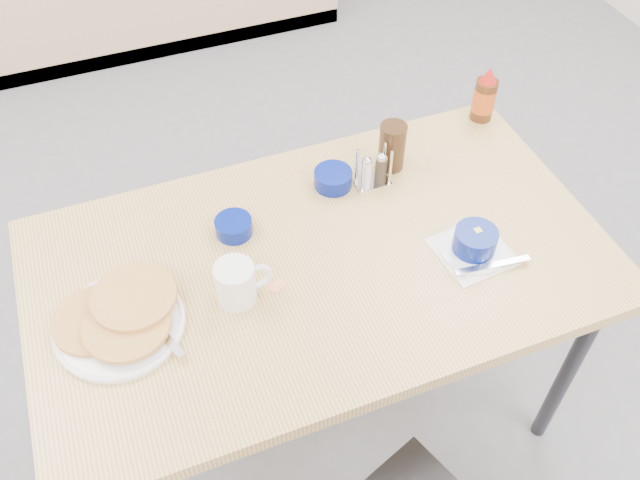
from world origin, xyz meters
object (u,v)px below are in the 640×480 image
object	(u,v)px
dining_table	(321,274)
butter_bowl	(333,179)
syrup_bottle	(485,97)
creamer_bowl	(234,227)
pancake_plate	(119,319)
grits_setting	(475,244)
condiment_caddy	(373,172)
amber_tumbler	(392,146)
coffee_mug	(237,282)

from	to	relation	value
dining_table	butter_bowl	world-z (taller)	butter_bowl
dining_table	butter_bowl	size ratio (longest dim) A/B	13.70
butter_bowl	syrup_bottle	size ratio (longest dim) A/B	0.60
dining_table	creamer_bowl	distance (m)	0.25
dining_table	pancake_plate	xyz separation A→B (m)	(-0.49, -0.02, 0.08)
creamer_bowl	grits_setting	bearing A→B (deg)	-27.51
creamer_bowl	condiment_caddy	world-z (taller)	condiment_caddy
amber_tumbler	condiment_caddy	xyz separation A→B (m)	(-0.07, -0.05, -0.03)
coffee_mug	butter_bowl	bearing A→B (deg)	38.32
dining_table	condiment_caddy	world-z (taller)	condiment_caddy
syrup_bottle	amber_tumbler	bearing A→B (deg)	-164.06
dining_table	pancake_plate	bearing A→B (deg)	-177.33
grits_setting	butter_bowl	bearing A→B (deg)	123.74
dining_table	creamer_bowl	xyz separation A→B (m)	(-0.17, 0.16, 0.08)
coffee_mug	condiment_caddy	xyz separation A→B (m)	(0.44, 0.24, -0.01)
dining_table	butter_bowl	bearing A→B (deg)	61.47
grits_setting	condiment_caddy	bearing A→B (deg)	112.15
pancake_plate	amber_tumbler	distance (m)	0.83
dining_table	condiment_caddy	bearing A→B (deg)	41.07
condiment_caddy	amber_tumbler	bearing A→B (deg)	31.78
coffee_mug	grits_setting	size ratio (longest dim) A/B	0.66
creamer_bowl	coffee_mug	bearing A→B (deg)	-103.07
dining_table	amber_tumbler	distance (m)	0.41
dining_table	creamer_bowl	world-z (taller)	creamer_bowl
creamer_bowl	amber_tumbler	size ratio (longest dim) A/B	0.69
dining_table	pancake_plate	distance (m)	0.49
grits_setting	syrup_bottle	size ratio (longest dim) A/B	1.20
pancake_plate	condiment_caddy	bearing A→B (deg)	17.13
pancake_plate	amber_tumbler	world-z (taller)	amber_tumbler
pancake_plate	grits_setting	distance (m)	0.85
pancake_plate	syrup_bottle	size ratio (longest dim) A/B	1.70
pancake_plate	syrup_bottle	world-z (taller)	syrup_bottle
condiment_caddy	syrup_bottle	distance (m)	0.44
creamer_bowl	butter_bowl	distance (m)	0.30
coffee_mug	pancake_plate	bearing A→B (deg)	175.87
dining_table	coffee_mug	size ratio (longest dim) A/B	10.41
creamer_bowl	butter_bowl	xyz separation A→B (m)	(0.30, 0.07, 0.00)
butter_bowl	grits_setting	bearing A→B (deg)	-56.26
pancake_plate	syrup_bottle	xyz separation A→B (m)	(1.13, 0.36, 0.05)
pancake_plate	creamer_bowl	xyz separation A→B (m)	(0.32, 0.18, -0.00)
butter_bowl	amber_tumbler	distance (m)	0.18
pancake_plate	creamer_bowl	bearing A→B (deg)	29.63
coffee_mug	amber_tumbler	size ratio (longest dim) A/B	0.99
condiment_caddy	creamer_bowl	bearing A→B (deg)	-174.29
coffee_mug	grits_setting	bearing A→B (deg)	-7.46
coffee_mug	butter_bowl	distance (m)	0.44
grits_setting	creamer_bowl	bearing A→B (deg)	152.49
butter_bowl	condiment_caddy	distance (m)	0.11
dining_table	condiment_caddy	xyz separation A→B (m)	(0.23, 0.20, 0.10)
pancake_plate	grits_setting	world-z (taller)	grits_setting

